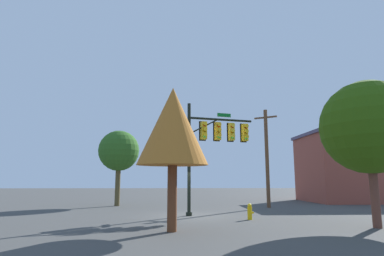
{
  "coord_description": "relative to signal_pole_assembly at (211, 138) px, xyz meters",
  "views": [
    {
      "loc": [
        -0.69,
        -18.95,
        2.08
      ],
      "look_at": [
        0.19,
        0.34,
        5.22
      ],
      "focal_mm": 29.67,
      "sensor_mm": 36.0,
      "label": 1
    }
  ],
  "objects": [
    {
      "name": "signal_pole_assembly",
      "position": [
        0.0,
        0.0,
        0.0
      ],
      "size": [
        4.76,
        1.68,
        6.69
      ],
      "color": "black",
      "rests_on": "ground_plane"
    },
    {
      "name": "brick_building",
      "position": [
        14.85,
        10.66,
        -1.31
      ],
      "size": [
        9.26,
        7.3,
        6.53
      ],
      "color": "#964638",
      "rests_on": "ground_plane"
    },
    {
      "name": "fire_hydrant",
      "position": [
        1.75,
        -2.31,
        -4.18
      ],
      "size": [
        0.33,
        0.24,
        0.83
      ],
      "color": "yellow",
      "rests_on": "ground_plane"
    },
    {
      "name": "tree_mid",
      "position": [
        -2.28,
        -6.01,
        -0.3
      ],
      "size": [
        3.0,
        3.0,
        6.0
      ],
      "color": "brown",
      "rests_on": "ground_plane"
    },
    {
      "name": "utility_pole",
      "position": [
        4.8,
        4.78,
        -0.72
      ],
      "size": [
        1.55,
        1.11,
        7.48
      ],
      "color": "brown",
      "rests_on": "ground_plane"
    },
    {
      "name": "tree_far",
      "position": [
        -6.86,
        6.85,
        -0.22
      ],
      "size": [
        3.29,
        3.29,
        6.06
      ],
      "color": "brown",
      "rests_on": "ground_plane"
    },
    {
      "name": "ground_plane",
      "position": [
        -1.38,
        -0.34,
        -4.59
      ],
      "size": [
        120.0,
        120.0,
        0.0
      ],
      "primitive_type": "plane",
      "color": "#41413F"
    },
    {
      "name": "tree_near",
      "position": [
        6.63,
        -5.43,
        -0.15
      ],
      "size": [
        4.27,
        4.27,
        6.59
      ],
      "color": "brown",
      "rests_on": "ground_plane"
    }
  ]
}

